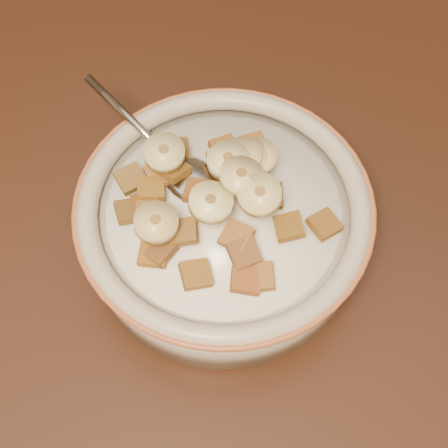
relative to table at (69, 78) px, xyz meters
The scene contains 38 objects.
floor 0.78m from the table, ahead, with size 4.00×4.50×0.10m, color #422816.
table is the anchor object (origin of this frame).
cereal_bowl 0.25m from the table, 21.46° to the right, with size 0.21×0.21×0.05m, color #B1ACA3.
milk 0.26m from the table, 21.46° to the right, with size 0.18×0.18×0.00m, color white.
spoon 0.23m from the table, 22.50° to the right, with size 0.04×0.05×0.01m, color #A6A6A8.
cereal_square_0 0.23m from the table, 33.08° to the right, with size 0.02×0.02×0.01m, color brown.
cereal_square_1 0.32m from the table, 26.33° to the right, with size 0.02×0.02×0.01m, color #934B1B.
cereal_square_2 0.30m from the table, 31.64° to the right, with size 0.02×0.02×0.01m, color brown.
cereal_square_3 0.21m from the table, 27.58° to the right, with size 0.02×0.02×0.01m, color olive.
cereal_square_4 0.27m from the table, 35.73° to the right, with size 0.02×0.02×0.01m, color brown.
cereal_square_5 0.29m from the table, 23.91° to the right, with size 0.02×0.02×0.01m, color brown.
cereal_square_6 0.20m from the table, 20.89° to the right, with size 0.02×0.02×0.01m, color brown.
cereal_square_7 0.22m from the table, 24.91° to the right, with size 0.02×0.02×0.01m, color brown.
cereal_square_8 0.24m from the table, ahead, with size 0.02×0.02×0.01m, color brown.
cereal_square_9 0.23m from the table, 32.45° to the right, with size 0.02×0.02×0.01m, color brown.
cereal_square_10 0.27m from the table, 34.79° to the right, with size 0.02×0.02×0.01m, color brown.
cereal_square_11 0.27m from the table, 30.14° to the right, with size 0.02×0.02×0.01m, color brown.
cereal_square_12 0.26m from the table, 24.60° to the right, with size 0.02×0.02×0.01m, color brown.
cereal_square_13 0.31m from the table, 16.80° to the right, with size 0.02×0.02×0.01m, color brown.
cereal_square_14 0.32m from the table, 24.55° to the right, with size 0.02×0.02×0.01m, color olive.
cereal_square_15 0.21m from the table, 33.69° to the right, with size 0.02×0.02×0.01m, color brown.
cereal_square_16 0.23m from the table, 13.60° to the right, with size 0.02×0.02×0.01m, color brown.
cereal_square_17 0.28m from the table, 15.36° to the right, with size 0.02×0.02×0.01m, color brown.
cereal_square_18 0.23m from the table, 36.60° to the right, with size 0.02×0.02×0.01m, color brown.
cereal_square_19 0.23m from the table, 31.14° to the right, with size 0.02×0.02×0.01m, color olive.
cereal_square_20 0.25m from the table, 17.73° to the right, with size 0.02×0.02×0.01m, color #964F1C.
cereal_square_21 0.30m from the table, 24.52° to the right, with size 0.02×0.02×0.01m, color brown.
cereal_square_22 0.32m from the table, 12.80° to the right, with size 0.02×0.02×0.01m, color brown.
cereal_square_23 0.24m from the table, 16.20° to the right, with size 0.02×0.02×0.01m, color olive.
banana_slice_0 0.26m from the table, 12.46° to the right, with size 0.03×0.03×0.01m, color #DCC176.
banana_slice_1 0.26m from the table, 15.13° to the right, with size 0.03×0.03×0.01m, color beige.
banana_slice_2 0.26m from the table, 33.75° to the right, with size 0.03×0.03×0.01m, color #CCB686.
banana_slice_3 0.26m from the table, 13.81° to the right, with size 0.03×0.03×0.01m, color #EBD473.
banana_slice_4 0.26m from the table, 17.51° to the right, with size 0.03×0.03×0.01m, color #F1E7A1.
banana_slice_5 0.29m from the table, 18.44° to the right, with size 0.03×0.03×0.01m, color #F0DB85.
banana_slice_6 0.27m from the table, 24.84° to the right, with size 0.03×0.03×0.01m, color #F7E6A2.
banana_slice_7 0.27m from the table, 18.35° to the right, with size 0.03×0.03×0.01m, color beige.
banana_slice_8 0.22m from the table, 25.31° to the right, with size 0.03×0.03×0.01m, color beige.
Camera 1 is at (0.35, -0.30, 1.20)m, focal length 50.00 mm.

